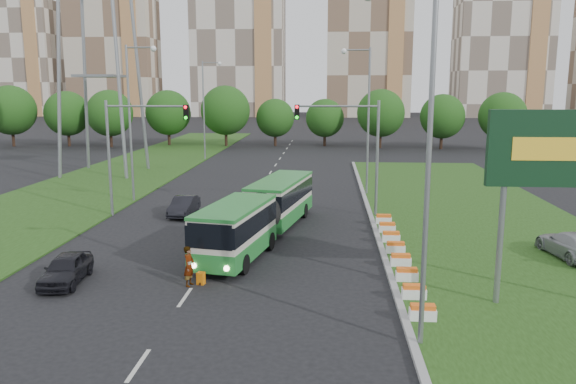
# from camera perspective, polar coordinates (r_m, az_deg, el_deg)

# --- Properties ---
(ground) EXTENTS (360.00, 360.00, 0.00)m
(ground) POSITION_cam_1_polar(r_m,az_deg,el_deg) (29.88, -1.92, -6.63)
(ground) COLOR black
(ground) RESTS_ON ground
(grass_median) EXTENTS (14.00, 60.00, 0.15)m
(grass_median) POSITION_cam_1_polar(r_m,az_deg,el_deg) (38.74, 18.91, -3.09)
(grass_median) COLOR #204012
(grass_median) RESTS_ON ground
(median_kerb) EXTENTS (0.30, 60.00, 0.18)m
(median_kerb) POSITION_cam_1_polar(r_m,az_deg,el_deg) (37.55, 8.60, -3.03)
(median_kerb) COLOR #969696
(median_kerb) RESTS_ON ground
(left_verge) EXTENTS (12.00, 110.00, 0.10)m
(left_verge) POSITION_cam_1_polar(r_m,az_deg,el_deg) (58.05, -17.22, 1.37)
(left_verge) COLOR #204012
(left_verge) RESTS_ON ground
(lane_markings) EXTENTS (0.20, 100.00, 0.01)m
(lane_markings) POSITION_cam_1_polar(r_m,az_deg,el_deg) (49.56, -2.97, 0.27)
(lane_markings) COLOR beige
(lane_markings) RESTS_ON ground
(flower_planters) EXTENTS (1.10, 15.90, 0.60)m
(flower_planters) POSITION_cam_1_polar(r_m,az_deg,el_deg) (29.54, 11.12, -6.12)
(flower_planters) COLOR white
(flower_planters) RESTS_ON grass_median
(billboard) EXTENTS (6.00, 0.37, 8.00)m
(billboard) POSITION_cam_1_polar(r_m,az_deg,el_deg) (24.36, 26.35, 3.18)
(billboard) COLOR gray
(billboard) RESTS_ON ground
(traffic_mast_median) EXTENTS (5.76, 0.32, 8.00)m
(traffic_mast_median) POSITION_cam_1_polar(r_m,az_deg,el_deg) (38.59, 6.70, 5.31)
(traffic_mast_median) COLOR gray
(traffic_mast_median) RESTS_ON ground
(traffic_mast_left) EXTENTS (5.76, 0.32, 8.00)m
(traffic_mast_left) POSITION_cam_1_polar(r_m,az_deg,el_deg) (39.87, -15.65, 5.16)
(traffic_mast_left) COLOR gray
(traffic_mast_left) RESTS_ON ground
(street_lamps) EXTENTS (36.00, 60.00, 12.00)m
(street_lamps) POSITION_cam_1_polar(r_m,az_deg,el_deg) (38.96, -4.86, 6.35)
(street_lamps) COLOR gray
(street_lamps) RESTS_ON ground
(tree_line) EXTENTS (120.00, 8.00, 9.00)m
(tree_line) POSITION_cam_1_polar(r_m,az_deg,el_deg) (83.80, 8.92, 7.46)
(tree_line) COLOR #204F15
(tree_line) RESTS_ON ground
(apartment_tower_west) EXTENTS (26.00, 15.00, 48.00)m
(apartment_tower_west) POSITION_cam_1_polar(r_m,az_deg,el_deg) (191.52, -17.32, 14.62)
(apartment_tower_west) COLOR beige
(apartment_tower_west) RESTS_ON ground
(apartment_tower_cwest) EXTENTS (28.00, 15.00, 52.00)m
(apartment_tower_cwest) POSITION_cam_1_polar(r_m,az_deg,el_deg) (181.40, -5.03, 15.94)
(apartment_tower_cwest) COLOR beige
(apartment_tower_cwest) RESTS_ON ground
(apartment_tower_ceast) EXTENTS (25.00, 15.00, 50.00)m
(apartment_tower_ceast) POSITION_cam_1_polar(r_m,az_deg,el_deg) (179.53, 8.18, 15.61)
(apartment_tower_ceast) COLOR beige
(apartment_tower_ceast) RESTS_ON ground
(apartment_tower_east) EXTENTS (27.00, 15.00, 47.00)m
(apartment_tower_east) POSITION_cam_1_polar(r_m,az_deg,el_deg) (186.39, 20.94, 14.39)
(apartment_tower_east) COLOR beige
(apartment_tower_east) RESTS_ON ground
(midrise_west) EXTENTS (22.00, 14.00, 36.00)m
(midrise_west) POSITION_cam_1_polar(r_m,az_deg,el_deg) (203.76, -25.29, 12.14)
(midrise_west) COLOR beige
(midrise_west) RESTS_ON ground
(articulated_bus) EXTENTS (2.46, 15.75, 2.59)m
(articulated_bus) POSITION_cam_1_polar(r_m,az_deg,el_deg) (33.16, -2.85, -2.07)
(articulated_bus) COLOR beige
(articulated_bus) RESTS_ON ground
(car_left_near) EXTENTS (1.99, 4.09, 1.34)m
(car_left_near) POSITION_cam_1_polar(r_m,az_deg,el_deg) (27.82, -21.62, -7.26)
(car_left_near) COLOR black
(car_left_near) RESTS_ON ground
(car_left_far) EXTENTS (1.48, 4.06, 1.33)m
(car_left_far) POSITION_cam_1_polar(r_m,az_deg,el_deg) (40.01, -10.53, -1.40)
(car_left_far) COLOR black
(car_left_far) RESTS_ON ground
(car_median) EXTENTS (2.60, 4.94, 1.37)m
(car_median) POSITION_cam_1_polar(r_m,az_deg,el_deg) (32.63, 26.85, -4.80)
(car_median) COLOR #9A9DA3
(car_median) RESTS_ON grass_median
(pedestrian) EXTENTS (0.55, 0.74, 1.84)m
(pedestrian) POSITION_cam_1_polar(r_m,az_deg,el_deg) (25.84, -10.02, -7.43)
(pedestrian) COLOR gray
(pedestrian) RESTS_ON ground
(shopping_trolley) EXTENTS (0.33, 0.35, 0.57)m
(shopping_trolley) POSITION_cam_1_polar(r_m,az_deg,el_deg) (26.13, -8.84, -8.66)
(shopping_trolley) COLOR orange
(shopping_trolley) RESTS_ON ground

